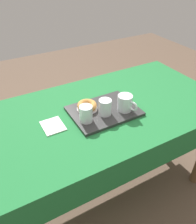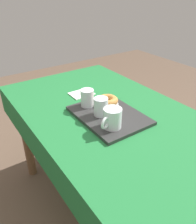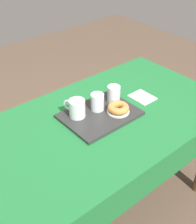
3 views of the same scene
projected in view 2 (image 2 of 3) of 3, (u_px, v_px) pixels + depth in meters
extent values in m
plane|color=brown|center=(113.00, 212.00, 1.56)|extent=(6.00, 6.00, 0.00)
cube|color=#1E6B33|center=(117.00, 121.00, 1.19)|extent=(1.51, 0.81, 0.04)
cube|color=#1E6B33|center=(47.00, 165.00, 1.04)|extent=(1.51, 0.01, 0.14)
cube|color=#1E6B33|center=(167.00, 114.00, 1.44)|extent=(1.51, 0.01, 0.14)
cube|color=#1E6B33|center=(56.00, 88.00, 1.78)|extent=(0.01, 0.81, 0.14)
cylinder|color=brown|center=(26.00, 137.00, 1.70)|extent=(0.06, 0.06, 0.71)
cylinder|color=brown|center=(96.00, 113.00, 2.01)|extent=(0.06, 0.06, 0.71)
cube|color=#2D2D2D|center=(109.00, 115.00, 1.19)|extent=(0.39, 0.30, 0.02)
cylinder|color=white|center=(112.00, 118.00, 1.06)|extent=(0.09, 0.09, 0.10)
cylinder|color=#5B230A|center=(112.00, 120.00, 1.06)|extent=(0.07, 0.07, 0.07)
torus|color=white|center=(105.00, 123.00, 1.02)|extent=(0.03, 0.06, 0.06)
cylinder|color=white|center=(101.00, 107.00, 1.16)|extent=(0.07, 0.07, 0.09)
cylinder|color=silver|center=(101.00, 109.00, 1.16)|extent=(0.06, 0.06, 0.06)
cylinder|color=white|center=(87.00, 98.00, 1.24)|extent=(0.07, 0.07, 0.09)
cylinder|color=silver|center=(87.00, 102.00, 1.25)|extent=(0.06, 0.06, 0.03)
cylinder|color=silver|center=(107.00, 104.00, 1.27)|extent=(0.12, 0.12, 0.01)
torus|color=#BC7F3D|center=(108.00, 100.00, 1.26)|extent=(0.12, 0.12, 0.04)
cube|color=white|center=(82.00, 94.00, 1.43)|extent=(0.11, 0.14, 0.01)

